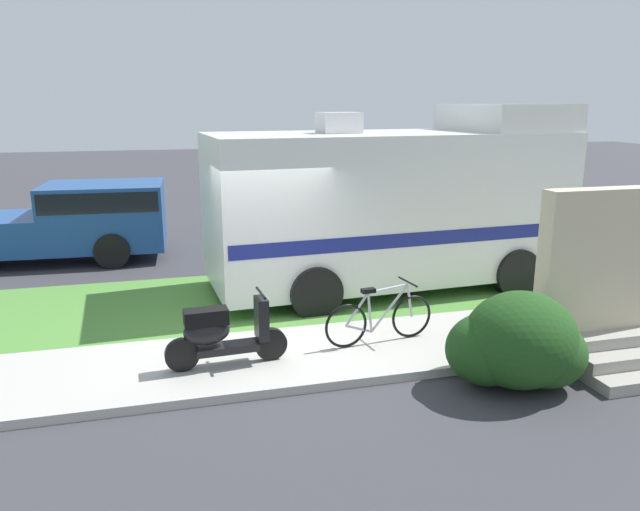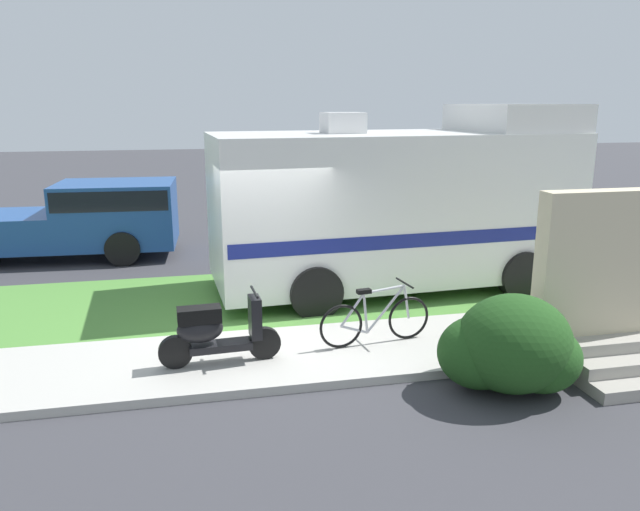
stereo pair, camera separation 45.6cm
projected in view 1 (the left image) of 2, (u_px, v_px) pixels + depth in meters
ground_plane at (261, 332)px, 9.48m from camera, size 80.00×80.00×0.00m
sidewalk at (276, 359)px, 8.34m from camera, size 24.00×2.00×0.12m
grass_strip at (247, 301)px, 10.88m from camera, size 24.00×3.40×0.08m
motorhome_rv at (393, 203)px, 11.40m from camera, size 6.78×2.97×3.46m
scooter at (222, 333)px, 7.89m from camera, size 1.61×0.50×0.97m
bicycle at (380, 318)px, 8.69m from camera, size 1.69×0.52×0.88m
pickup_truck_near at (59, 220)px, 13.61m from camera, size 5.85×2.29×1.73m
porch_steps at (610, 295)px, 8.20m from camera, size 2.00×1.26×2.40m
bush_by_porch at (518, 345)px, 7.52m from camera, size 1.71×1.28×1.21m
bottle_green at (541, 317)px, 9.45m from camera, size 0.06×0.06×0.29m
bottle_spare at (507, 325)px, 9.15m from camera, size 0.06×0.06×0.26m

